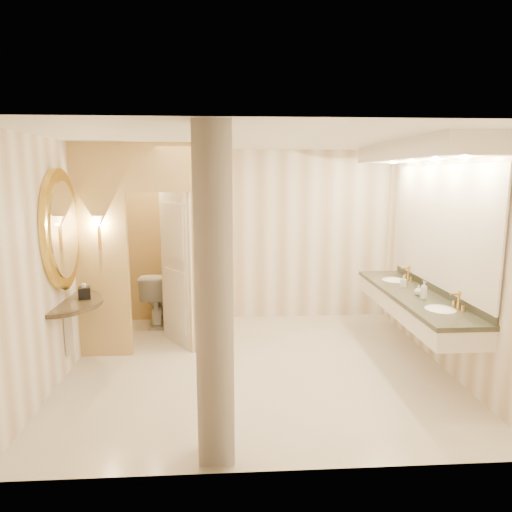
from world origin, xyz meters
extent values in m
plane|color=silver|center=(0.00, 0.00, 0.00)|extent=(4.50, 4.50, 0.00)
plane|color=white|center=(0.00, 0.00, 2.70)|extent=(4.50, 4.50, 0.00)
cube|color=white|center=(0.00, 2.00, 1.35)|extent=(4.50, 0.02, 2.70)
cube|color=white|center=(0.00, -2.00, 1.35)|extent=(4.50, 0.02, 2.70)
cube|color=white|center=(-2.25, 0.00, 1.35)|extent=(0.02, 4.00, 2.70)
cube|color=white|center=(2.25, 0.00, 1.35)|extent=(0.02, 4.00, 2.70)
cube|color=#E6CB78|center=(-0.80, 1.25, 1.35)|extent=(0.10, 1.50, 2.70)
cube|color=#E6CB78|center=(-1.93, 0.50, 1.35)|extent=(0.65, 0.10, 2.70)
cube|color=#E6CB78|center=(-1.20, 0.50, 2.40)|extent=(0.80, 0.10, 0.60)
cube|color=silver|center=(-1.03, 0.83, 1.05)|extent=(0.50, 0.68, 2.10)
cylinder|color=gold|center=(-1.93, 0.43, 1.55)|extent=(0.03, 0.03, 0.30)
cone|color=silver|center=(-1.93, 0.43, 1.75)|extent=(0.14, 0.14, 0.14)
cube|color=silver|center=(1.95, 0.10, 0.73)|extent=(0.60, 2.58, 0.24)
cube|color=black|center=(1.95, 0.10, 0.85)|extent=(0.64, 2.62, 0.05)
cube|color=black|center=(2.23, 0.10, 0.92)|extent=(0.03, 2.58, 0.10)
ellipsoid|color=white|center=(1.95, -0.60, 0.83)|extent=(0.40, 0.44, 0.15)
cylinder|color=gold|center=(2.15, -0.60, 0.96)|extent=(0.03, 0.03, 0.22)
ellipsoid|color=white|center=(1.95, 0.79, 0.83)|extent=(0.40, 0.44, 0.15)
cylinder|color=gold|center=(2.15, 0.79, 0.96)|extent=(0.03, 0.03, 0.22)
cube|color=white|center=(2.23, 0.10, 1.70)|extent=(0.03, 2.58, 1.40)
cube|color=silver|center=(1.95, 0.10, 2.59)|extent=(0.75, 2.78, 0.22)
cylinder|color=black|center=(-2.23, -0.04, 0.85)|extent=(1.05, 1.05, 0.05)
cube|color=silver|center=(-2.19, -0.04, 0.55)|extent=(0.10, 0.10, 0.60)
cylinder|color=gold|center=(-2.21, -0.04, 1.70)|extent=(0.07, 1.05, 1.05)
cylinder|color=white|center=(-2.17, -0.04, 1.70)|extent=(0.02, 0.84, 0.84)
cube|color=silver|center=(-0.45, -1.77, 1.35)|extent=(0.29, 0.29, 2.70)
cube|color=black|center=(-2.04, 0.08, 0.94)|extent=(0.17, 0.17, 0.13)
imported|color=white|center=(-1.45, 1.75, 0.42)|extent=(0.49, 0.83, 0.84)
imported|color=beige|center=(1.92, 0.39, 0.95)|extent=(0.08, 0.08, 0.15)
imported|color=silver|center=(1.95, -0.02, 0.94)|extent=(0.12, 0.12, 0.12)
imported|color=#C6B28C|center=(1.94, -0.19, 0.98)|extent=(0.09, 0.09, 0.21)
camera|label=1|loc=(-0.34, -5.23, 2.30)|focal=32.00mm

